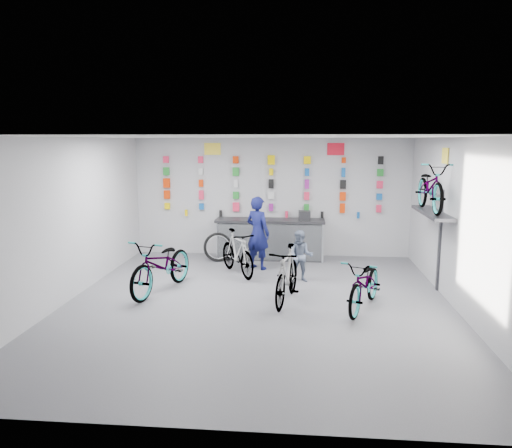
# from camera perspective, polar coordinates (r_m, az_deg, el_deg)

# --- Properties ---
(floor) EXTENTS (8.00, 8.00, 0.00)m
(floor) POSITION_cam_1_polar(r_m,az_deg,el_deg) (9.17, 0.16, -9.16)
(floor) COLOR #525257
(floor) RESTS_ON ground
(ceiling) EXTENTS (8.00, 8.00, 0.00)m
(ceiling) POSITION_cam_1_polar(r_m,az_deg,el_deg) (8.68, 0.17, 9.93)
(ceiling) COLOR white
(ceiling) RESTS_ON wall_back
(wall_back) EXTENTS (7.00, 0.00, 7.00)m
(wall_back) POSITION_cam_1_polar(r_m,az_deg,el_deg) (12.76, 1.75, 3.08)
(wall_back) COLOR silver
(wall_back) RESTS_ON floor
(wall_front) EXTENTS (7.00, 0.00, 7.00)m
(wall_front) POSITION_cam_1_polar(r_m,az_deg,el_deg) (4.93, -3.96, -7.54)
(wall_front) COLOR silver
(wall_front) RESTS_ON floor
(wall_left) EXTENTS (0.00, 8.00, 8.00)m
(wall_left) POSITION_cam_1_polar(r_m,az_deg,el_deg) (9.75, -20.78, 0.42)
(wall_left) COLOR silver
(wall_left) RESTS_ON floor
(wall_right) EXTENTS (0.00, 8.00, 8.00)m
(wall_right) POSITION_cam_1_polar(r_m,az_deg,el_deg) (9.19, 22.47, -0.21)
(wall_right) COLOR silver
(wall_right) RESTS_ON floor
(counter) EXTENTS (2.70, 0.66, 1.00)m
(counter) POSITION_cam_1_polar(r_m,az_deg,el_deg) (12.46, 1.60, -1.80)
(counter) COLOR black
(counter) RESTS_ON floor
(merch_wall) EXTENTS (5.56, 0.08, 1.57)m
(merch_wall) POSITION_cam_1_polar(r_m,az_deg,el_deg) (12.66, 1.59, 4.38)
(merch_wall) COLOR #FED700
(merch_wall) RESTS_ON wall_back
(wall_bracket) EXTENTS (0.39, 1.90, 2.00)m
(wall_bracket) POSITION_cam_1_polar(r_m,az_deg,el_deg) (10.29, 19.59, 0.74)
(wall_bracket) COLOR #333338
(wall_bracket) RESTS_ON wall_right
(sign_left) EXTENTS (0.42, 0.02, 0.30)m
(sign_left) POSITION_cam_1_polar(r_m,az_deg,el_deg) (12.83, -5.00, 8.55)
(sign_left) COLOR yellow
(sign_left) RESTS_ON wall_back
(sign_right) EXTENTS (0.42, 0.02, 0.30)m
(sign_right) POSITION_cam_1_polar(r_m,az_deg,el_deg) (12.66, 9.10, 8.45)
(sign_right) COLOR red
(sign_right) RESTS_ON wall_back
(sign_side) EXTENTS (0.02, 0.40, 0.30)m
(sign_side) POSITION_cam_1_polar(r_m,az_deg,el_deg) (10.22, 20.80, 7.30)
(sign_side) COLOR yellow
(sign_side) RESTS_ON wall_right
(bike_left) EXTENTS (1.27, 2.20, 1.09)m
(bike_left) POSITION_cam_1_polar(r_m,az_deg,el_deg) (9.92, -10.68, -4.60)
(bike_left) COLOR gray
(bike_left) RESTS_ON floor
(bike_center) EXTENTS (0.80, 1.80, 1.04)m
(bike_center) POSITION_cam_1_polar(r_m,az_deg,el_deg) (9.15, 3.56, -5.82)
(bike_center) COLOR gray
(bike_center) RESTS_ON floor
(bike_right) EXTENTS (1.23, 1.87, 0.93)m
(bike_right) POSITION_cam_1_polar(r_m,az_deg,el_deg) (9.00, 12.37, -6.67)
(bike_right) COLOR gray
(bike_right) RESTS_ON floor
(bike_service) EXTENTS (1.25, 1.65, 0.99)m
(bike_service) POSITION_cam_1_polar(r_m,az_deg,el_deg) (11.01, -2.16, -3.28)
(bike_service) COLOR gray
(bike_service) RESTS_ON floor
(bike_wall) EXTENTS (0.63, 1.80, 0.95)m
(bike_wall) POSITION_cam_1_polar(r_m,az_deg,el_deg) (10.20, 19.35, 4.02)
(bike_wall) COLOR gray
(bike_wall) RESTS_ON wall_bracket
(clerk) EXTENTS (0.73, 0.67, 1.68)m
(clerk) POSITION_cam_1_polar(r_m,az_deg,el_deg) (11.44, 0.20, -1.02)
(clerk) COLOR #0E1246
(clerk) RESTS_ON floor
(customer) EXTENTS (0.57, 0.47, 1.09)m
(customer) POSITION_cam_1_polar(r_m,az_deg,el_deg) (10.49, 5.12, -3.68)
(customer) COLOR slate
(customer) RESTS_ON floor
(spare_wheel) EXTENTS (0.75, 0.37, 0.72)m
(spare_wheel) POSITION_cam_1_polar(r_m,az_deg,el_deg) (12.27, -4.36, -2.66)
(spare_wheel) COLOR black
(spare_wheel) RESTS_ON floor
(register) EXTENTS (0.30, 0.32, 0.22)m
(register) POSITION_cam_1_polar(r_m,az_deg,el_deg) (12.34, 5.55, 0.99)
(register) COLOR black
(register) RESTS_ON counter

